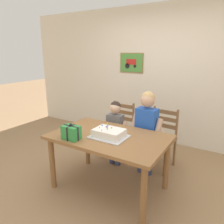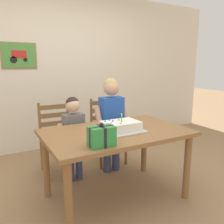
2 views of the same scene
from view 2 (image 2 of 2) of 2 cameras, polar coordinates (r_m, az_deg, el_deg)
ground_plane at (r=2.66m, az=0.99°, el=-20.24°), size 20.00×20.00×0.00m
back_wall at (r=4.02m, az=-12.85°, el=9.95°), size 6.40×0.11×2.60m
dining_table at (r=2.38m, az=1.04°, el=-6.90°), size 1.44×0.91×0.75m
birthday_cake at (r=2.31m, az=2.17°, el=-3.66°), size 0.44×0.34×0.19m
gift_box_red_large at (r=1.90m, az=-2.60°, el=-6.00°), size 0.22×0.14×0.20m
chair_left at (r=3.10m, az=-13.32°, el=-6.22°), size 0.43×0.43×0.92m
chair_right at (r=3.35m, az=-1.19°, el=-4.52°), size 0.46×0.46×0.92m
child_older at (r=2.96m, az=-0.12°, el=-1.02°), size 0.46×0.26×1.24m
child_younger at (r=2.79m, az=-9.46°, el=-4.61°), size 0.38×0.22×1.04m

